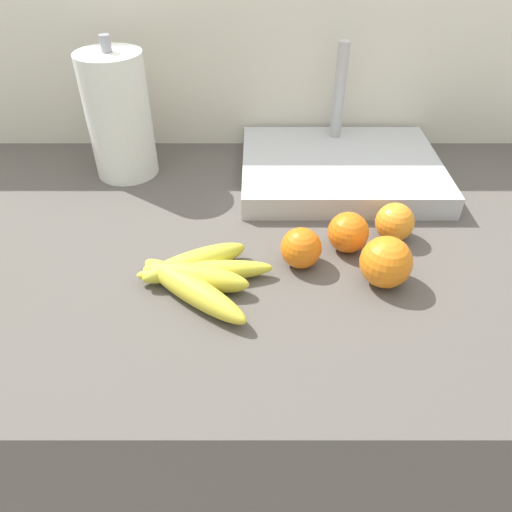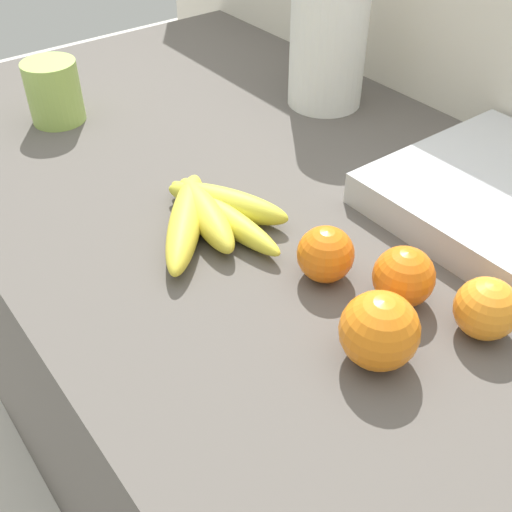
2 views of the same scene
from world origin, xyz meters
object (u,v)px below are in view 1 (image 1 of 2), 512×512
at_px(paper_towel_roll, 118,116).
at_px(sink_basin, 340,167).
at_px(orange_center, 385,262).
at_px(orange_far_right, 301,248).
at_px(banana_bunch, 196,276).
at_px(orange_right, 394,222).
at_px(orange_front, 348,232).

xyz_separation_m(paper_towel_roll, sink_basin, (0.44, -0.03, -0.10)).
bearing_deg(orange_center, orange_far_right, 160.78).
distance_m(banana_bunch, orange_center, 0.29).
xyz_separation_m(orange_right, orange_center, (-0.04, -0.12, 0.01)).
distance_m(orange_far_right, sink_basin, 0.30).
relative_size(banana_bunch, orange_right, 3.23).
distance_m(orange_front, sink_basin, 0.24).
bearing_deg(sink_basin, banana_bunch, -128.28).
relative_size(orange_center, sink_basin, 0.20).
distance_m(orange_right, orange_far_right, 0.18).
xyz_separation_m(orange_right, orange_far_right, (-0.17, -0.07, -0.00)).
distance_m(orange_right, sink_basin, 0.22).
bearing_deg(banana_bunch, orange_front, 20.87).
xyz_separation_m(orange_front, sink_basin, (0.02, 0.24, -0.01)).
bearing_deg(orange_right, paper_towel_roll, 155.01).
bearing_deg(banana_bunch, orange_right, 20.73).
xyz_separation_m(orange_center, orange_far_right, (-0.13, 0.04, -0.01)).
bearing_deg(orange_front, orange_center, -62.38).
xyz_separation_m(orange_far_right, sink_basin, (0.10, 0.28, -0.01)).
height_order(banana_bunch, orange_front, orange_front).
relative_size(banana_bunch, orange_far_right, 3.24).
bearing_deg(banana_bunch, orange_far_right, 17.84).
xyz_separation_m(orange_front, paper_towel_roll, (-0.42, 0.27, 0.09)).
height_order(orange_center, paper_towel_roll, paper_towel_roll).
height_order(orange_front, paper_towel_roll, paper_towel_roll).
bearing_deg(sink_basin, orange_far_right, -109.78).
distance_m(orange_right, orange_center, 0.12).
distance_m(paper_towel_roll, sink_basin, 0.46).
relative_size(orange_right, sink_basin, 0.17).
height_order(banana_bunch, orange_center, orange_center).
relative_size(banana_bunch, orange_front, 3.14).
distance_m(orange_far_right, paper_towel_roll, 0.47).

